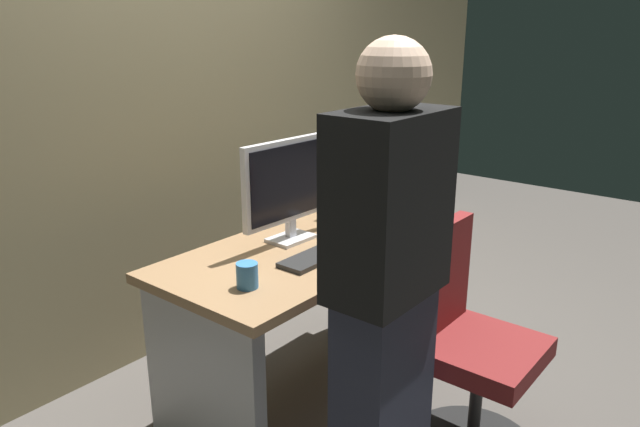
{
  "coord_description": "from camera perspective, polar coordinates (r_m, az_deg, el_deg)",
  "views": [
    {
      "loc": [
        -1.88,
        -1.58,
        1.66
      ],
      "look_at": [
        0.0,
        -0.05,
        0.9
      ],
      "focal_mm": 33.61,
      "sensor_mm": 36.0,
      "label": 1
    }
  ],
  "objects": [
    {
      "name": "cell_phone",
      "position": [
        2.93,
        7.92,
        -0.76
      ],
      "size": [
        0.09,
        0.15,
        0.01
      ],
      "primitive_type": "cube",
      "rotation": [
        0.0,
        0.0,
        -0.12
      ],
      "color": "black",
      "rests_on": "desk"
    },
    {
      "name": "monitor",
      "position": [
        2.59,
        -2.83,
        2.8
      ],
      "size": [
        0.54,
        0.15,
        0.46
      ],
      "color": "silver",
      "rests_on": "desk"
    },
    {
      "name": "ground_plane",
      "position": [
        2.97,
        -0.78,
        -16.65
      ],
      "size": [
        9.0,
        9.0,
        0.0
      ],
      "primitive_type": "plane",
      "color": "#4C4742"
    },
    {
      "name": "wall_back",
      "position": [
        3.15,
        -14.59,
        13.95
      ],
      "size": [
        6.4,
        0.1,
        3.0
      ],
      "primitive_type": "cube",
      "color": "#8C7F5B",
      "rests_on": "ground"
    },
    {
      "name": "book_stack",
      "position": [
        2.97,
        2.37,
        1.18
      ],
      "size": [
        0.23,
        0.2,
        0.16
      ],
      "color": "#3359A5",
      "rests_on": "desk"
    },
    {
      "name": "mouse",
      "position": [
        2.7,
        4.58,
        -1.98
      ],
      "size": [
        0.06,
        0.1,
        0.03
      ],
      "primitive_type": "ellipsoid",
      "color": "white",
      "rests_on": "desk"
    },
    {
      "name": "office_chair",
      "position": [
        2.49,
        13.75,
        -12.82
      ],
      "size": [
        0.52,
        0.52,
        0.94
      ],
      "color": "black",
      "rests_on": "ground"
    },
    {
      "name": "desk",
      "position": [
        2.71,
        -0.83,
        -7.59
      ],
      "size": [
        1.4,
        0.69,
        0.75
      ],
      "color": "#93704C",
      "rests_on": "ground"
    },
    {
      "name": "cup_near_keyboard",
      "position": [
        2.2,
        -6.95,
        -5.87
      ],
      "size": [
        0.08,
        0.08,
        0.09
      ],
      "primitive_type": "cylinder",
      "color": "#3372B2",
      "rests_on": "desk"
    },
    {
      "name": "person_at_desk",
      "position": [
        1.93,
        6.27,
        -7.81
      ],
      "size": [
        0.4,
        0.24,
        1.64
      ],
      "color": "#262838",
      "rests_on": "ground"
    },
    {
      "name": "keyboard",
      "position": [
        2.48,
        0.24,
        -3.85
      ],
      "size": [
        0.43,
        0.13,
        0.02
      ],
      "primitive_type": "cube",
      "rotation": [
        0.0,
        0.0,
        0.0
      ],
      "color": "#262626",
      "rests_on": "desk"
    }
  ]
}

